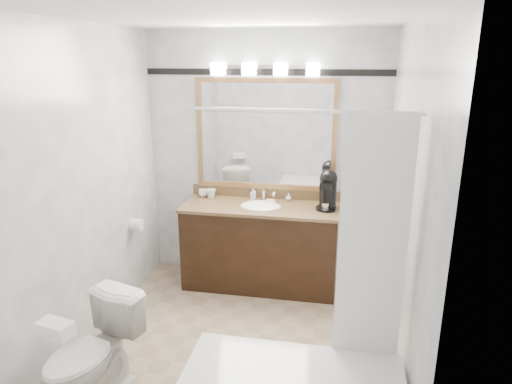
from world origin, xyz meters
TOP-DOWN VIEW (x-y plane):
  - room at (0.00, 0.00)m, footprint 2.42×2.62m
  - vanity at (0.00, 1.02)m, footprint 1.53×0.58m
  - mirror at (0.00, 1.28)m, footprint 1.40×0.04m
  - vanity_light_bar at (0.00, 1.23)m, footprint 1.02×0.14m
  - accent_stripe at (0.00, 1.29)m, footprint 2.40×0.01m
  - tp_roll at (-1.14, 0.66)m, footprint 0.11×0.12m
  - toilet at (-0.81, -0.81)m, footprint 0.58×0.79m
  - tissue_box at (-0.81, -1.12)m, footprint 0.22×0.15m
  - coffee_maker at (0.64, 1.06)m, footprint 0.19×0.24m
  - cup_left at (-0.63, 1.20)m, footprint 0.12×0.12m
  - cup_right at (-0.54, 1.17)m, footprint 0.12×0.12m
  - soap_bottle_a at (-0.11, 1.20)m, footprint 0.05×0.05m
  - soap_bottle_b at (0.25, 1.22)m, footprint 0.06×0.06m
  - soap_bar at (0.08, 1.13)m, footprint 0.09×0.07m

SIDE VIEW (x-z plane):
  - toilet at x=-0.81m, z-range 0.00..0.72m
  - vanity at x=0.00m, z-range -0.04..0.93m
  - tp_roll at x=-1.14m, z-range 0.64..0.76m
  - tissue_box at x=-0.81m, z-range 0.72..0.80m
  - soap_bar at x=0.08m, z-range 0.85..0.88m
  - soap_bottle_b at x=0.25m, z-range 0.85..0.93m
  - cup_left at x=-0.63m, z-range 0.85..0.93m
  - cup_right at x=-0.54m, z-range 0.85..0.94m
  - soap_bottle_a at x=-0.11m, z-range 0.85..0.96m
  - coffee_maker at x=0.64m, z-range 0.86..1.23m
  - room at x=0.00m, z-range -0.01..2.51m
  - mirror at x=0.00m, z-range 0.95..2.05m
  - accent_stripe at x=0.00m, z-range 2.07..2.13m
  - vanity_light_bar at x=0.00m, z-range 2.07..2.19m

